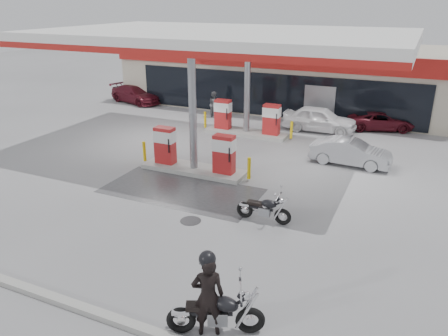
% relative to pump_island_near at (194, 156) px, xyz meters
% --- Properties ---
extents(ground, '(90.00, 90.00, 0.00)m').
position_rel_pump_island_near_xyz_m(ground, '(0.00, -2.00, -0.71)').
color(ground, gray).
rests_on(ground, ground).
extents(wet_patch, '(6.00, 3.00, 0.00)m').
position_rel_pump_island_near_xyz_m(wet_patch, '(0.50, -2.00, -0.71)').
color(wet_patch, '#4C4C4F').
rests_on(wet_patch, ground).
extents(drain_cover, '(0.70, 0.70, 0.01)m').
position_rel_pump_island_near_xyz_m(drain_cover, '(2.00, -4.00, -0.71)').
color(drain_cover, '#38383A').
rests_on(drain_cover, ground).
extents(kerb, '(28.00, 0.25, 0.15)m').
position_rel_pump_island_near_xyz_m(kerb, '(0.00, -9.00, -0.64)').
color(kerb, gray).
rests_on(kerb, ground).
extents(store_building, '(22.00, 8.22, 4.00)m').
position_rel_pump_island_near_xyz_m(store_building, '(0.01, 13.94, 1.30)').
color(store_building, '#ADA391').
rests_on(store_building, ground).
extents(canopy, '(16.00, 10.02, 5.51)m').
position_rel_pump_island_near_xyz_m(canopy, '(0.00, 3.00, 4.56)').
color(canopy, silver).
rests_on(canopy, ground).
extents(pump_island_near, '(5.14, 1.30, 1.78)m').
position_rel_pump_island_near_xyz_m(pump_island_near, '(0.00, 0.00, 0.00)').
color(pump_island_near, '#9E9E99').
rests_on(pump_island_near, ground).
extents(pump_island_far, '(5.14, 1.30, 1.78)m').
position_rel_pump_island_near_xyz_m(pump_island_far, '(0.00, 6.00, 0.00)').
color(pump_island_far, '#9E9E99').
rests_on(pump_island_far, ground).
extents(main_motorcycle, '(2.04, 1.12, 1.12)m').
position_rel_pump_island_near_xyz_m(main_motorcycle, '(5.03, -8.31, -0.22)').
color(main_motorcycle, black).
rests_on(main_motorcycle, ground).
extents(biker_main, '(0.84, 0.75, 1.94)m').
position_rel_pump_island_near_xyz_m(biker_main, '(4.85, -8.40, 0.26)').
color(biker_main, black).
rests_on(biker_main, ground).
extents(parked_motorcycle, '(1.88, 0.72, 0.96)m').
position_rel_pump_island_near_xyz_m(parked_motorcycle, '(4.22, -2.99, -0.28)').
color(parked_motorcycle, black).
rests_on(parked_motorcycle, ground).
extents(sedan_white, '(4.05, 1.66, 1.37)m').
position_rel_pump_island_near_xyz_m(sedan_white, '(3.44, 8.25, -0.02)').
color(sedan_white, white).
rests_on(sedan_white, ground).
extents(attendant, '(0.79, 0.90, 1.57)m').
position_rel_pump_island_near_xyz_m(attendant, '(-3.24, 8.74, 0.08)').
color(attendant, '#505054').
rests_on(attendant, ground).
extents(hatchback_silver, '(3.54, 1.36, 1.15)m').
position_rel_pump_island_near_xyz_m(hatchback_silver, '(5.89, 3.60, -0.13)').
color(hatchback_silver, '#A2A4AA').
rests_on(hatchback_silver, ground).
extents(parked_car_left, '(4.52, 2.83, 1.22)m').
position_rel_pump_island_near_xyz_m(parked_car_left, '(-10.00, 10.00, -0.10)').
color(parked_car_left, '#58131F').
rests_on(parked_car_left, ground).
extents(parked_car_right, '(3.96, 2.69, 1.01)m').
position_rel_pump_island_near_xyz_m(parked_car_right, '(6.52, 10.00, -0.21)').
color(parked_car_right, '#56121D').
rests_on(parked_car_right, ground).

